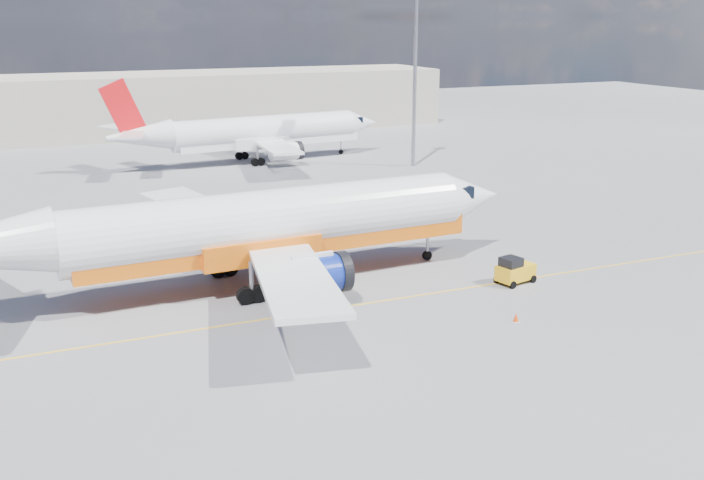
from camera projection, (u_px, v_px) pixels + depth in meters
name	position (u px, v px, depth m)	size (l,w,h in m)	color
ground	(415.00, 318.00, 41.62)	(240.00, 240.00, 0.00)	slate
taxi_line	(390.00, 300.00, 44.26)	(70.00, 0.15, 0.01)	yellow
terminal_main	(193.00, 102.00, 108.55)	(70.00, 14.00, 8.00)	beige
main_jet	(252.00, 227.00, 45.45)	(36.25, 28.64, 10.98)	white
second_jet	(256.00, 133.00, 85.37)	(31.70, 24.96, 9.62)	white
gse_tug	(515.00, 270.00, 46.86)	(2.57, 1.93, 1.67)	black
traffic_cone	(516.00, 318.00, 41.01)	(0.36, 0.36, 0.51)	white
floodlight_mast	(415.00, 55.00, 80.71)	(1.41, 1.41, 19.37)	gray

